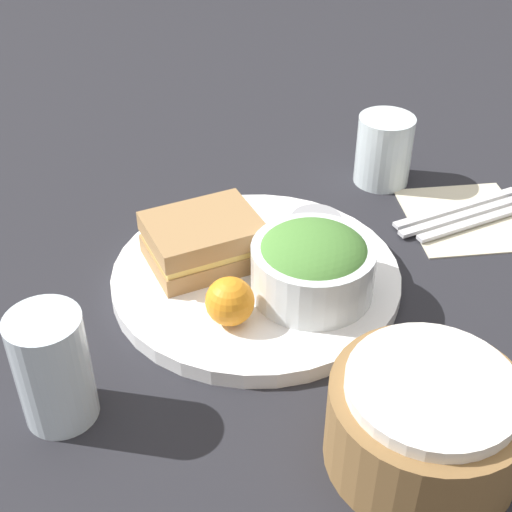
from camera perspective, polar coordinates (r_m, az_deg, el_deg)
The scene contains 13 objects.
ground_plane at distance 0.80m, azimuth 0.00°, elevation -2.19°, with size 4.00×4.00×0.00m, color #232328.
plate at distance 0.80m, azimuth 0.00°, elevation -1.68°, with size 0.32×0.32×0.02m, color white.
sandwich at distance 0.79m, azimuth -4.23°, elevation 1.24°, with size 0.14×0.13×0.05m.
salad_bowl at distance 0.74m, azimuth 4.58°, elevation -0.62°, with size 0.13×0.13×0.07m.
dressing_cup at distance 0.82m, azimuth 4.79°, elevation 1.97°, with size 0.06×0.06×0.04m, color #99999E.
orange_wedge at distance 0.71m, azimuth -2.10°, elevation -3.64°, with size 0.05×0.05×0.05m, color orange.
drink_glass at distance 0.65m, azimuth -15.93°, elevation -8.64°, with size 0.07×0.07×0.11m, color silver.
bread_basket at distance 0.62m, azimuth 13.37°, elevation -12.74°, with size 0.16×0.16×0.09m.
napkin at distance 0.94m, azimuth 16.40°, elevation 2.97°, with size 0.15×0.15×0.00m, color beige.
fork at distance 0.95m, azimuth 15.77°, elevation 3.74°, with size 0.19×0.01×0.01m, color silver.
knife at distance 0.94m, azimuth 16.45°, elevation 3.19°, with size 0.20×0.01×0.01m, color silver.
spoon at distance 0.93m, azimuth 17.14°, elevation 2.63°, with size 0.17×0.01×0.01m, color silver.
water_glass at distance 0.98m, azimuth 10.19°, elevation 8.34°, with size 0.07×0.07×0.09m, color silver.
Camera 1 is at (0.08, 0.62, 0.50)m, focal length 50.00 mm.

